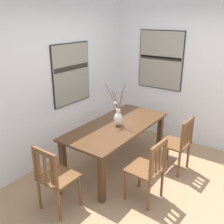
# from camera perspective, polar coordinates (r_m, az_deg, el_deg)

# --- Properties ---
(ground_plane) EXTENTS (6.40, 6.40, 0.03)m
(ground_plane) POSITION_cam_1_polar(r_m,az_deg,el_deg) (3.97, 8.69, -16.74)
(ground_plane) COLOR #A37F5B
(wall_back) EXTENTS (6.40, 0.12, 2.70)m
(wall_back) POSITION_cam_1_polar(r_m,az_deg,el_deg) (4.42, -12.36, 6.68)
(wall_back) COLOR silver
(wall_back) RESTS_ON ground_plane
(wall_side) EXTENTS (0.12, 6.40, 2.70)m
(wall_side) POSITION_cam_1_polar(r_m,az_deg,el_deg) (5.02, 19.40, 7.61)
(wall_side) COLOR silver
(wall_side) RESTS_ON ground_plane
(dining_table) EXTENTS (1.89, 0.86, 0.74)m
(dining_table) POSITION_cam_1_polar(r_m,az_deg,el_deg) (4.18, 1.09, -4.12)
(dining_table) COLOR #51331E
(dining_table) RESTS_ON ground_plane
(centerpiece_vase) EXTENTS (0.26, 0.27, 0.70)m
(centerpiece_vase) POSITION_cam_1_polar(r_m,az_deg,el_deg) (4.06, 1.32, -1.14)
(centerpiece_vase) COLOR silver
(centerpiece_vase) RESTS_ON dining_table
(chair_0) EXTENTS (0.44, 0.44, 0.89)m
(chair_0) POSITION_cam_1_polar(r_m,az_deg,el_deg) (3.53, 7.91, -12.18)
(chair_0) COLOR brown
(chair_0) RESTS_ON ground_plane
(chair_1) EXTENTS (0.43, 0.43, 0.90)m
(chair_1) POSITION_cam_1_polar(r_m,az_deg,el_deg) (4.25, 14.15, -6.57)
(chair_1) COLOR brown
(chair_1) RESTS_ON ground_plane
(chair_2) EXTENTS (0.42, 0.42, 0.91)m
(chair_2) POSITION_cam_1_polar(r_m,az_deg,el_deg) (3.41, -12.29, -13.74)
(chair_2) COLOR brown
(chair_2) RESTS_ON ground_plane
(painting_on_back_wall) EXTENTS (0.87, 0.05, 1.04)m
(painting_on_back_wall) POSITION_cam_1_polar(r_m,az_deg,el_deg) (4.58, -8.87, 8.19)
(painting_on_back_wall) COLOR black
(painting_on_side_wall) EXTENTS (0.05, 0.91, 1.11)m
(painting_on_side_wall) POSITION_cam_1_polar(r_m,az_deg,el_deg) (5.21, 10.55, 11.05)
(painting_on_side_wall) COLOR black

